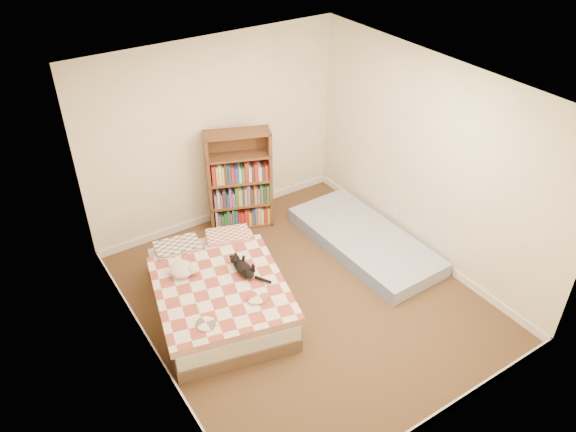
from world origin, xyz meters
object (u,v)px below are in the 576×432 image
bed (218,292)px  white_dog (183,269)px  bookshelf (239,191)px  black_cat (243,267)px  floor_mattress (364,241)px

bed → white_dog: 0.46m
bookshelf → black_cat: size_ratio=2.36×
bed → black_cat: bearing=-3.4°
bed → white_dog: (-0.28, 0.23, 0.29)m
bookshelf → white_dog: 1.67m
bed → bookshelf: size_ratio=1.50×
floor_mattress → white_dog: 2.41m
bed → white_dog: white_dog is taller
bookshelf → bed: bearing=-106.7°
bookshelf → white_dog: size_ratio=4.64×
bed → floor_mattress: 2.08m
bed → white_dog: bearing=153.4°
bookshelf → floor_mattress: 1.76m
bookshelf → white_dog: bearing=-119.2°
floor_mattress → white_dog: (-2.36, 0.26, 0.41)m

